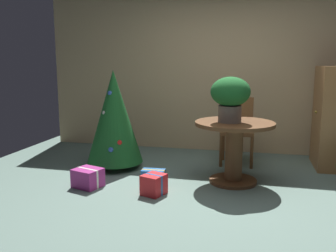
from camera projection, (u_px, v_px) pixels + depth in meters
name	position (u px, v px, depth m)	size (l,w,h in m)	color
ground_plane	(211.00, 198.00, 3.86)	(6.60, 6.60, 0.00)	slate
back_wall_panel	(229.00, 71.00, 5.74)	(6.00, 0.10, 2.60)	tan
round_dining_table	(234.00, 144.00, 4.29)	(0.93, 0.93, 0.74)	brown
flower_vase	(230.00, 95.00, 4.16)	(0.46, 0.46, 0.53)	#665B51
wooden_chair_far	(238.00, 126.00, 5.13)	(0.46, 0.40, 0.94)	brown
holiday_tree	(114.00, 117.00, 4.87)	(0.76, 0.76, 1.33)	brown
gift_box_purple	(88.00, 178.00, 4.19)	(0.36, 0.34, 0.22)	#9E287A
gift_box_red	(154.00, 185.00, 3.95)	(0.28, 0.30, 0.22)	red
gift_box_blue	(153.00, 174.00, 4.48)	(0.29, 0.18, 0.12)	#1E569E
wooden_cabinet	(335.00, 118.00, 4.91)	(0.49, 0.75, 1.38)	#9E6B3D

